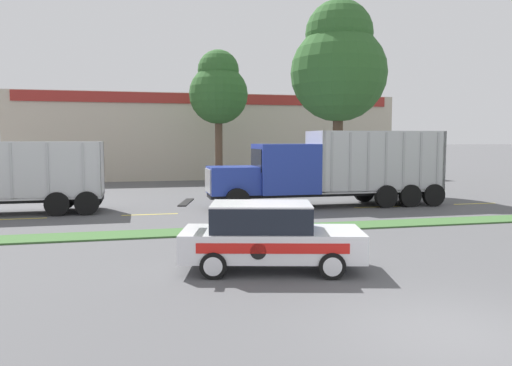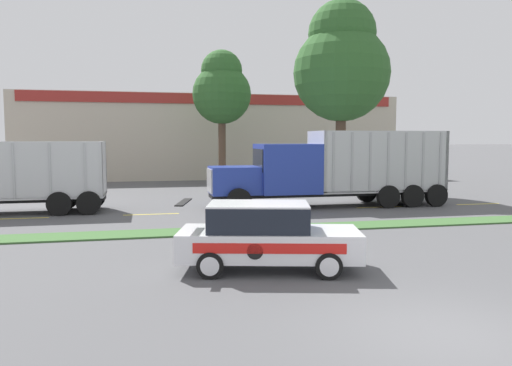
% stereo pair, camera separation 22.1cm
% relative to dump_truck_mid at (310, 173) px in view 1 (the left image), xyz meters
% --- Properties ---
extents(ground_plane, '(600.00, 600.00, 0.00)m').
position_rel_dump_truck_mid_xyz_m(ground_plane, '(-2.94, -15.70, -1.63)').
color(ground_plane, '#515154').
extents(grass_verge, '(120.00, 1.47, 0.06)m').
position_rel_dump_truck_mid_xyz_m(grass_verge, '(-2.94, -5.57, -1.60)').
color(grass_verge, '#3D6633').
rests_on(grass_verge, ground_plane).
extents(centre_line_2, '(2.40, 0.14, 0.01)m').
position_rel_dump_truck_mid_xyz_m(centre_line_2, '(-13.06, -0.84, -1.63)').
color(centre_line_2, yellow).
rests_on(centre_line_2, ground_plane).
extents(centre_line_3, '(2.40, 0.14, 0.01)m').
position_rel_dump_truck_mid_xyz_m(centre_line_3, '(-7.66, -0.84, -1.63)').
color(centre_line_3, yellow).
rests_on(centre_line_3, ground_plane).
extents(centre_line_4, '(2.40, 0.14, 0.01)m').
position_rel_dump_truck_mid_xyz_m(centre_line_4, '(-2.26, -0.84, -1.63)').
color(centre_line_4, yellow).
rests_on(centre_line_4, ground_plane).
extents(centre_line_5, '(2.40, 0.14, 0.01)m').
position_rel_dump_truck_mid_xyz_m(centre_line_5, '(3.14, -0.84, -1.63)').
color(centre_line_5, yellow).
rests_on(centre_line_5, ground_plane).
extents(centre_line_6, '(2.40, 0.14, 0.01)m').
position_rel_dump_truck_mid_xyz_m(centre_line_6, '(8.54, -0.84, -1.63)').
color(centre_line_6, yellow).
rests_on(centre_line_6, ground_plane).
extents(dump_truck_mid, '(11.57, 2.72, 3.67)m').
position_rel_dump_truck_mid_xyz_m(dump_truck_mid, '(0.00, 0.00, 0.00)').
color(dump_truck_mid, black).
rests_on(dump_truck_mid, ground_plane).
extents(rally_car, '(4.77, 2.81, 1.72)m').
position_rel_dump_truck_mid_xyz_m(rally_car, '(-4.94, -10.96, -0.77)').
color(rally_car, white).
rests_on(rally_car, ground_plane).
extents(store_building_backdrop, '(31.34, 12.10, 6.94)m').
position_rel_dump_truck_mid_xyz_m(store_building_backdrop, '(-2.28, 22.98, 1.84)').
color(store_building_backdrop, '#BCB29E').
rests_on(store_building_backdrop, ground_plane).
extents(tree_behind_left, '(4.13, 4.13, 9.51)m').
position_rel_dump_truck_mid_xyz_m(tree_behind_left, '(-2.57, 12.17, 5.14)').
color(tree_behind_left, brown).
rests_on(tree_behind_left, ground_plane).
extents(tree_behind_centre, '(5.78, 5.78, 11.57)m').
position_rel_dump_truck_mid_xyz_m(tree_behind_centre, '(3.72, 5.66, 6.15)').
color(tree_behind_centre, brown).
rests_on(tree_behind_centre, ground_plane).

